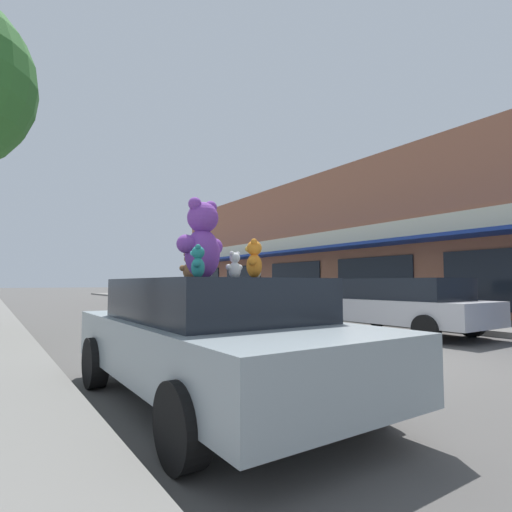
{
  "coord_description": "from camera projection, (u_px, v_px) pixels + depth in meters",
  "views": [
    {
      "loc": [
        -5.49,
        -4.56,
        1.29
      ],
      "look_at": [
        -1.94,
        0.71,
        1.73
      ],
      "focal_mm": 28.0,
      "sensor_mm": 36.0,
      "label": 1
    }
  ],
  "objects": [
    {
      "name": "teddy_bear_giant",
      "position": [
        202.0,
        240.0,
        4.43
      ],
      "size": [
        0.67,
        0.48,
        0.89
      ],
      "rotation": [
        0.0,
        0.0,
        3.48
      ],
      "color": "purple",
      "rests_on": "plush_art_car"
    },
    {
      "name": "teddy_bear_white",
      "position": [
        235.0,
        266.0,
        4.48
      ],
      "size": [
        0.23,
        0.15,
        0.31
      ],
      "rotation": [
        0.0,
        0.0,
        3.27
      ],
      "color": "white",
      "rests_on": "plush_art_car"
    },
    {
      "name": "teddy_bear_teal",
      "position": [
        198.0,
        262.0,
        3.9
      ],
      "size": [
        0.19,
        0.25,
        0.33
      ],
      "rotation": [
        0.0,
        0.0,
        4.25
      ],
      "color": "teal",
      "rests_on": "plush_art_car"
    },
    {
      "name": "plush_art_car",
      "position": [
        212.0,
        335.0,
        4.41
      ],
      "size": [
        2.07,
        4.28,
        1.34
      ],
      "rotation": [
        0.0,
        0.0,
        0.0
      ],
      "color": "#8C999E",
      "rests_on": "ground_plane"
    },
    {
      "name": "storefront_row",
      "position": [
        450.0,
        242.0,
        20.25
      ],
      "size": [
        13.34,
        36.03,
        6.78
      ],
      "color": "#9E6047",
      "rests_on": "ground_plane"
    },
    {
      "name": "teddy_bear_black",
      "position": [
        203.0,
        271.0,
        5.34
      ],
      "size": [
        0.18,
        0.12,
        0.23
      ],
      "rotation": [
        0.0,
        0.0,
        3.44
      ],
      "color": "black",
      "rests_on": "plush_art_car"
    },
    {
      "name": "teddy_bear_brown",
      "position": [
        189.0,
        266.0,
        5.41
      ],
      "size": [
        0.27,
        0.17,
        0.37
      ],
      "rotation": [
        0.0,
        0.0,
        3.08
      ],
      "color": "olive",
      "rests_on": "plush_art_car"
    },
    {
      "name": "parked_car_far_center",
      "position": [
        397.0,
        303.0,
        10.3
      ],
      "size": [
        2.07,
        4.54,
        1.42
      ],
      "color": "#B7B7BC",
      "rests_on": "ground_plane"
    },
    {
      "name": "teddy_bear_orange",
      "position": [
        254.0,
        259.0,
        3.72
      ],
      "size": [
        0.23,
        0.26,
        0.36
      ],
      "rotation": [
        0.0,
        0.0,
        4.09
      ],
      "color": "orange",
      "rests_on": "plush_art_car"
    },
    {
      "name": "ground_plane",
      "position": [
        375.0,
        360.0,
        6.74
      ],
      "size": [
        260.0,
        260.0,
        0.0
      ],
      "primitive_type": "plane",
      "color": "#514F4C"
    },
    {
      "name": "teddy_bear_cream",
      "position": [
        257.0,
        269.0,
        4.38
      ],
      "size": [
        0.14,
        0.16,
        0.22
      ],
      "rotation": [
        0.0,
        0.0,
        4.09
      ],
      "color": "beige",
      "rests_on": "plush_art_car"
    },
    {
      "name": "parked_car_far_right",
      "position": [
        263.0,
        297.0,
        15.34
      ],
      "size": [
        2.0,
        4.23,
        1.48
      ],
      "color": "#336B3D",
      "rests_on": "ground_plane"
    }
  ]
}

